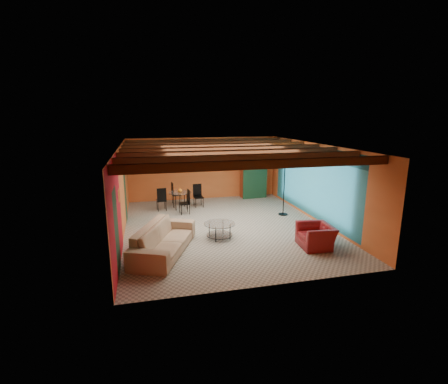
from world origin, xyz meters
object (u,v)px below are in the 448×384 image
object	(u,v)px
armchair	(316,236)
vase	(180,183)
coffee_table	(220,231)
sofa	(164,239)
dining_table	(180,197)
potted_plant	(254,150)
armoire	(253,176)
floor_lamp	(284,187)

from	to	relation	value
armchair	vase	bearing A→B (deg)	-141.05
vase	coffee_table	bearing A→B (deg)	-77.22
sofa	armchair	distance (m)	4.22
dining_table	coffee_table	bearing A→B (deg)	-77.22
potted_plant	dining_table	bearing A→B (deg)	-161.51
armoire	potted_plant	bearing A→B (deg)	0.00
armchair	vase	world-z (taller)	vase
sofa	vase	world-z (taller)	vase
sofa	floor_lamp	distance (m)	5.23
coffee_table	sofa	bearing A→B (deg)	-157.29
armoire	potted_plant	xyz separation A→B (m)	(0.00, 0.00, 1.17)
vase	sofa	bearing A→B (deg)	-101.96
coffee_table	potted_plant	world-z (taller)	potted_plant
coffee_table	armoire	xyz separation A→B (m)	(2.62, 4.66, 0.71)
coffee_table	vase	xyz separation A→B (m)	(-0.80, 3.52, 0.78)
sofa	armoire	bearing A→B (deg)	-15.94
armchair	floor_lamp	distance (m)	3.19
sofa	coffee_table	size ratio (longest dim) A/B	2.86
coffee_table	vase	bearing A→B (deg)	102.78
sofa	armoire	size ratio (longest dim) A/B	1.41
sofa	dining_table	bearing A→B (deg)	10.89
vase	armoire	bearing A→B (deg)	18.49
armchair	coffee_table	size ratio (longest dim) A/B	1.07
armoire	floor_lamp	size ratio (longest dim) A/B	0.90
armoire	floor_lamp	bearing A→B (deg)	-88.71
armchair	armoire	world-z (taller)	armoire
vase	potted_plant	bearing A→B (deg)	18.49
coffee_table	armoire	bearing A→B (deg)	60.64
armoire	potted_plant	world-z (taller)	potted_plant
sofa	armoire	distance (m)	6.91
floor_lamp	vase	distance (m)	4.04
coffee_table	potted_plant	xyz separation A→B (m)	(2.62, 4.66, 1.88)
armchair	vase	size ratio (longest dim) A/B	5.37
dining_table	potted_plant	distance (m)	3.97
sofa	armoire	world-z (taller)	armoire
sofa	floor_lamp	world-z (taller)	floor_lamp
armchair	dining_table	size ratio (longest dim) A/B	0.56
armchair	armoire	xyz separation A→B (m)	(0.13, 5.96, 0.63)
armoire	potted_plant	distance (m)	1.17
armchair	dining_table	distance (m)	5.83
coffee_table	armoire	distance (m)	5.39
sofa	dining_table	xyz separation A→B (m)	(0.89, 4.22, 0.07)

